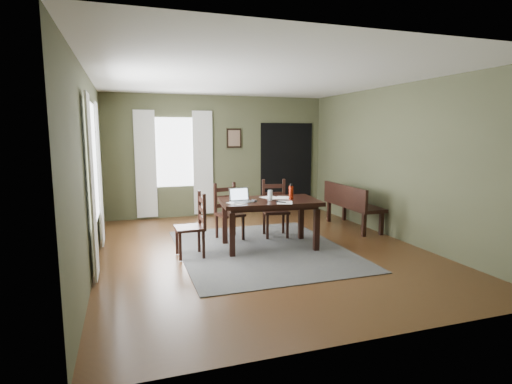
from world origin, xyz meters
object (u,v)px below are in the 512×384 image
object	(u,v)px
laptop	(240,198)
water_bottle	(291,192)
dining_table	(269,206)
bench	(350,202)
chair_back_right	(275,209)
chair_back_left	(228,212)
chair_end	(193,226)

from	to	relation	value
laptop	water_bottle	distance (m)	0.86
dining_table	bench	xyz separation A→B (m)	(1.98, 0.77, -0.18)
bench	laptop	size ratio (longest dim) A/B	4.54
bench	water_bottle	xyz separation A→B (m)	(-1.63, -0.85, 0.40)
dining_table	water_bottle	size ratio (longest dim) A/B	6.44
chair_back_right	chair_back_left	bearing A→B (deg)	-174.86
chair_end	water_bottle	bearing A→B (deg)	90.07
chair_back_left	water_bottle	distance (m)	1.25
laptop	chair_back_right	bearing A→B (deg)	36.57
water_bottle	chair_end	bearing A→B (deg)	-178.92
bench	water_bottle	bearing A→B (deg)	117.36
chair_end	chair_back_right	world-z (taller)	chair_back_right
water_bottle	chair_back_right	bearing A→B (deg)	89.76
chair_end	water_bottle	distance (m)	1.67
bench	laptop	world-z (taller)	laptop
chair_end	laptop	world-z (taller)	laptop
chair_end	chair_back_right	bearing A→B (deg)	114.18
chair_end	chair_back_left	xyz separation A→B (m)	(0.76, 0.83, 0.00)
dining_table	water_bottle	distance (m)	0.42
dining_table	chair_back_right	distance (m)	0.77
chair_back_left	water_bottle	xyz separation A→B (m)	(0.85, -0.80, 0.43)
chair_back_left	bench	world-z (taller)	chair_back_left
dining_table	chair_back_right	world-z (taller)	chair_back_right
laptop	chair_back_left	bearing A→B (deg)	86.43
chair_end	chair_back_left	world-z (taller)	chair_back_left
chair_back_right	water_bottle	xyz separation A→B (m)	(-0.00, -0.73, 0.41)
chair_back_left	chair_back_right	world-z (taller)	chair_back_right
chair_back_right	laptop	distance (m)	1.17
chair_back_left	bench	bearing A→B (deg)	-10.21
chair_back_left	water_bottle	bearing A→B (deg)	-54.49
dining_table	bench	distance (m)	2.14
dining_table	chair_end	xyz separation A→B (m)	(-1.26, -0.11, -0.22)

